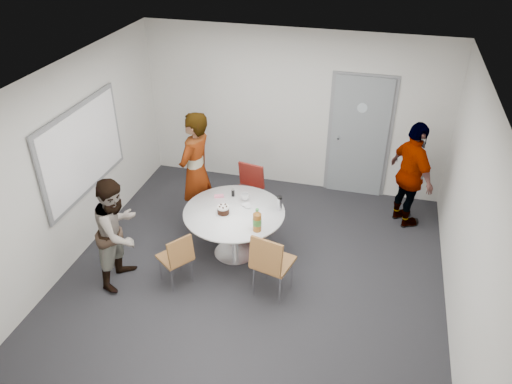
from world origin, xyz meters
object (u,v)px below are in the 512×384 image
(door, at_px, (359,137))
(chair_near_left, at_px, (177,256))
(chair_far, at_px, (248,187))
(whiteboard, at_px, (83,150))
(person_right, at_px, (411,176))
(person_main, at_px, (196,172))
(table, at_px, (236,218))
(chair_near_right, at_px, (270,260))
(person_left, at_px, (118,232))

(door, distance_m, chair_near_left, 3.61)
(chair_far, bearing_deg, chair_near_left, 86.24)
(whiteboard, bearing_deg, person_right, 19.26)
(chair_far, distance_m, person_main, 0.88)
(person_right, bearing_deg, whiteboard, 76.53)
(person_right, bearing_deg, chair_far, 68.33)
(table, bearing_deg, person_right, 31.91)
(chair_near_left, bearing_deg, chair_near_right, -49.73)
(chair_far, distance_m, person_left, 2.20)
(table, bearing_deg, person_left, -146.59)
(whiteboard, height_order, chair_near_right, whiteboard)
(chair_near_left, bearing_deg, door, 2.18)
(chair_far, relative_size, person_main, 0.49)
(whiteboard, distance_m, chair_near_left, 1.97)
(whiteboard, distance_m, person_right, 4.71)
(person_main, bearing_deg, chair_near_left, 21.04)
(chair_near_left, relative_size, person_main, 0.42)
(person_left, bearing_deg, chair_near_right, -81.88)
(door, xyz_separation_m, whiteboard, (-3.56, -2.28, 0.42))
(whiteboard, bearing_deg, chair_near_right, -12.09)
(table, height_order, chair_near_left, table)
(table, distance_m, chair_near_left, 0.98)
(door, distance_m, person_left, 4.10)
(door, relative_size, person_left, 1.40)
(door, bearing_deg, person_left, -132.20)
(person_left, xyz_separation_m, person_right, (3.60, 2.29, 0.08))
(table, distance_m, chair_near_right, 0.96)
(whiteboard, xyz_separation_m, table, (2.12, 0.11, -0.82))
(whiteboard, xyz_separation_m, person_main, (1.33, 0.69, -0.52))
(door, distance_m, chair_near_right, 3.02)
(person_left, bearing_deg, person_right, -53.91)
(door, relative_size, chair_near_right, 2.24)
(chair_far, xyz_separation_m, person_main, (-0.69, -0.38, 0.38))
(person_left, relative_size, person_right, 0.90)
(chair_far, bearing_deg, person_right, -158.20)
(door, xyz_separation_m, chair_near_right, (-0.79, -2.87, -0.45))
(person_left, distance_m, person_right, 4.26)
(chair_near_right, relative_size, chair_far, 1.05)
(chair_near_right, bearing_deg, person_left, -161.94)
(person_right, bearing_deg, person_main, 72.69)
(chair_near_right, xyz_separation_m, chair_far, (-0.74, 1.67, -0.03))
(table, xyz_separation_m, chair_near_left, (-0.55, -0.79, -0.16))
(person_right, bearing_deg, chair_near_left, 95.32)
(chair_near_right, height_order, person_left, person_left)
(door, xyz_separation_m, person_main, (-2.23, -1.59, -0.10))
(table, xyz_separation_m, person_main, (-0.78, 0.58, 0.30))
(chair_far, height_order, person_left, person_left)
(whiteboard, xyz_separation_m, chair_near_right, (2.77, -0.59, -0.87))
(chair_near_left, bearing_deg, person_left, 130.95)
(person_left, bearing_deg, person_main, -16.21)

